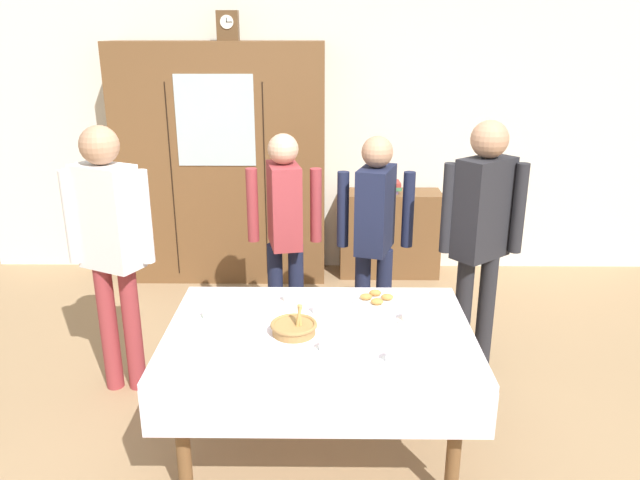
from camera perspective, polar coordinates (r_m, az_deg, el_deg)
The scene contains 21 objects.
ground_plane at distance 3.78m, azimuth -0.03°, elevation -16.85°, with size 12.00×12.00×0.00m, color #997A56.
back_wall at distance 5.78m, azimuth 0.25°, elevation 10.37°, with size 6.40×0.10×2.70m, color silver.
dining_table at distance 3.24m, azimuth -0.08°, elevation -10.05°, with size 1.58×1.09×0.74m.
wall_cabinet at distance 5.62m, azimuth -9.05°, elevation 6.90°, with size 1.84×0.46×2.12m.
mantel_clock at distance 5.48m, azimuth -8.54°, elevation 19.06°, with size 0.18×0.11×0.24m.
bookshelf_low at distance 5.80m, azimuth 6.45°, elevation 0.61°, with size 0.92×0.35×0.80m.
book_stack at distance 5.67m, azimuth 6.62°, elevation 4.95°, with size 0.17×0.22×0.10m.
tea_cup_far_right at distance 3.00m, azimuth 0.67°, elevation -9.86°, with size 0.13×0.13×0.06m.
tea_cup_center at distance 3.37m, azimuth -10.18°, elevation -6.78°, with size 0.13×0.13×0.06m.
tea_cup_far_left at distance 3.32m, azimuth 8.28°, elevation -7.04°, with size 0.13×0.13×0.06m.
tea_cup_front_edge at distance 3.37m, azimuth -0.07°, elevation -6.45°, with size 0.13×0.13×0.06m.
tea_cup_mid_right at distance 2.93m, azimuth 6.84°, elevation -10.74°, with size 0.13×0.13×0.06m.
tea_cup_near_right at distance 3.51m, azimuth -2.77°, elevation -5.38°, with size 0.13×0.13×0.06m.
bread_basket at distance 3.16m, azimuth -2.43°, elevation -8.09°, with size 0.24×0.24×0.16m.
pastry_plate at distance 3.53m, azimuth 5.26°, elevation -5.51°, with size 0.28×0.28×0.05m.
spoon_mid_left at distance 3.40m, azimuth -6.22°, elevation -6.73°, with size 0.12×0.02×0.01m.
spoon_near_left at distance 3.23m, azimuth 6.51°, elevation -8.20°, with size 0.12×0.02×0.01m.
person_beside_shelf at distance 3.90m, azimuth -18.90°, elevation 0.38°, with size 0.52×0.34×1.70m.
person_behind_table_left at distance 3.98m, azimuth 14.77°, elevation 1.23°, with size 0.52×0.38×1.70m.
person_behind_table_right at distance 4.30m, azimuth -3.31°, elevation 1.71°, with size 0.52×0.39×1.56m.
person_near_right_end at distance 4.21m, azimuth 5.12°, elevation 1.27°, with size 0.52×0.40×1.56m.
Camera 1 is at (0.03, -3.07, 2.21)m, focal length 34.53 mm.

